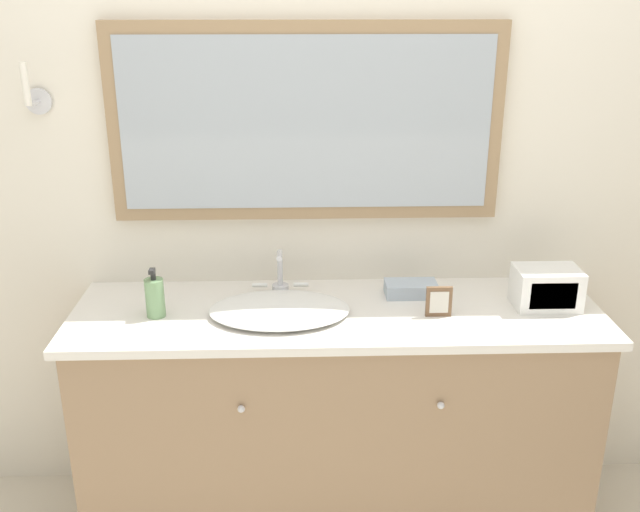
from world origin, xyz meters
TOP-DOWN VIEW (x-y plane):
  - wall_back at (-0.00, 0.59)m, footprint 8.00×0.18m
  - vanity_counter at (0.00, 0.28)m, footprint 1.83×0.56m
  - sink_basin at (-0.20, 0.26)m, footprint 0.48×0.39m
  - soap_bottle at (-0.62, 0.25)m, footprint 0.06×0.06m
  - appliance_box at (0.73, 0.29)m, footprint 0.22×0.15m
  - picture_frame at (0.34, 0.22)m, footprint 0.09×0.01m
  - hand_towel_near_sink at (0.27, 0.40)m, footprint 0.19×0.10m

SIDE VIEW (x-z plane):
  - vanity_counter at x=0.00m, z-range 0.00..0.88m
  - sink_basin at x=-0.20m, z-range 0.81..0.98m
  - hand_towel_near_sink at x=0.27m, z-range 0.87..0.92m
  - picture_frame at x=0.34m, z-range 0.87..0.98m
  - soap_bottle at x=-0.62m, z-range 0.86..1.03m
  - appliance_box at x=0.73m, z-range 0.87..1.01m
  - wall_back at x=0.00m, z-range 0.01..2.56m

